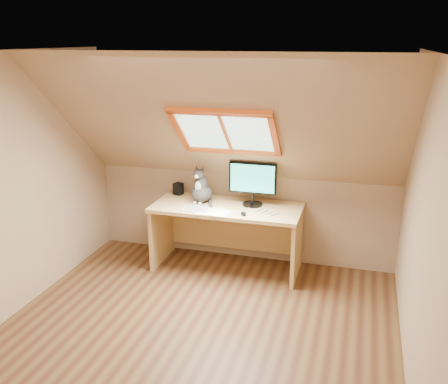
% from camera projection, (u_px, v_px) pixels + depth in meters
% --- Properties ---
extents(ground, '(3.50, 3.50, 0.00)m').
position_uv_depth(ground, '(194.00, 335.00, 4.37)').
color(ground, brown).
rests_on(ground, ground).
extents(room_shell, '(3.52, 3.52, 2.41)m').
position_uv_depth(room_shell, '(186.00, 182.00, 3.86)').
color(room_shell, tan).
rests_on(room_shell, ground).
extents(desk, '(1.62, 0.71, 0.74)m').
position_uv_depth(desk, '(228.00, 223.00, 5.57)').
color(desk, tan).
rests_on(desk, ground).
extents(monitor, '(0.52, 0.22, 0.48)m').
position_uv_depth(monitor, '(253.00, 181.00, 5.38)').
color(monitor, black).
rests_on(monitor, desk).
extents(cat, '(0.28, 0.32, 0.43)m').
position_uv_depth(cat, '(201.00, 189.00, 5.54)').
color(cat, '#3C3835').
rests_on(cat, desk).
extents(desk_speaker, '(0.12, 0.12, 0.14)m').
position_uv_depth(desk_speaker, '(178.00, 189.00, 5.83)').
color(desk_speaker, black).
rests_on(desk_speaker, desk).
extents(graphics_tablet, '(0.31, 0.24, 0.01)m').
position_uv_depth(graphics_tablet, '(195.00, 209.00, 5.34)').
color(graphics_tablet, '#B2B2B7').
rests_on(graphics_tablet, desk).
extents(mouse, '(0.09, 0.12, 0.03)m').
position_uv_depth(mouse, '(243.00, 214.00, 5.16)').
color(mouse, black).
rests_on(mouse, desk).
extents(papers, '(0.35, 0.30, 0.01)m').
position_uv_depth(papers, '(209.00, 212.00, 5.24)').
color(papers, white).
rests_on(papers, desk).
extents(cables, '(0.51, 0.26, 0.01)m').
position_uv_depth(cables, '(258.00, 212.00, 5.24)').
color(cables, silver).
rests_on(cables, desk).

